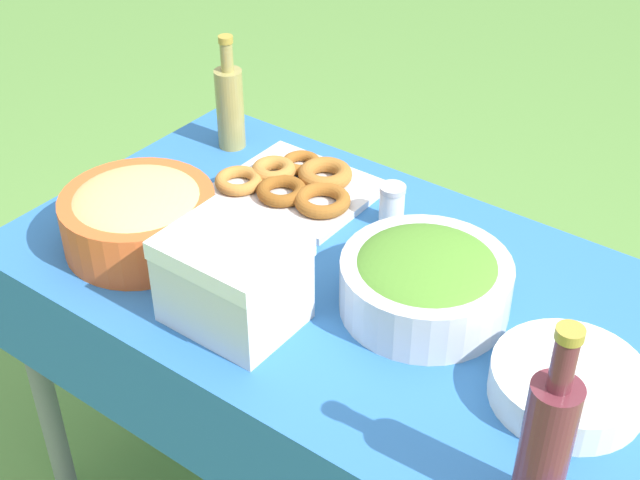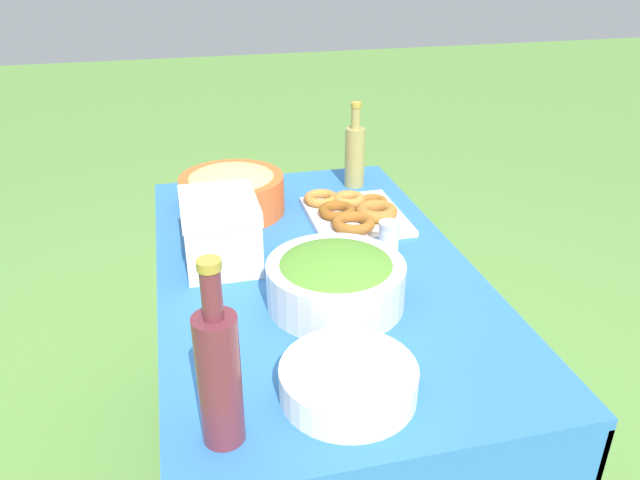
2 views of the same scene
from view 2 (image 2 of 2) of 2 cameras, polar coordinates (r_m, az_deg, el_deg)
name	(u,v)px [view 2 (image 2 of 2)]	position (r m, az deg, el deg)	size (l,w,h in m)	color
picnic_table	(315,303)	(1.60, -0.48, -5.80)	(1.29, 0.76, 0.76)	#2D6BB2
salad_bowl	(336,279)	(1.36, 1.45, -3.55)	(0.30, 0.30, 0.12)	silver
pasta_bowl	(232,190)	(1.82, -8.05, 4.55)	(0.30, 0.30, 0.13)	#E05B28
donut_platter	(354,212)	(1.78, 3.11, 2.59)	(0.33, 0.27, 0.05)	silver
plate_stack	(348,381)	(1.13, 2.60, -12.77)	(0.25, 0.25, 0.06)	white
olive_oil_bottle	(355,154)	(1.99, 3.21, 7.87)	(0.06, 0.06, 0.27)	#998E4C
wine_bottle	(219,374)	(1.00, -9.23, -11.97)	(0.07, 0.07, 0.33)	maroon
cooler_box	(220,231)	(1.54, -9.09, 0.86)	(0.23, 0.18, 0.17)	silver
salt_shaker	(389,238)	(1.58, 6.30, 0.17)	(0.05, 0.05, 0.09)	white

